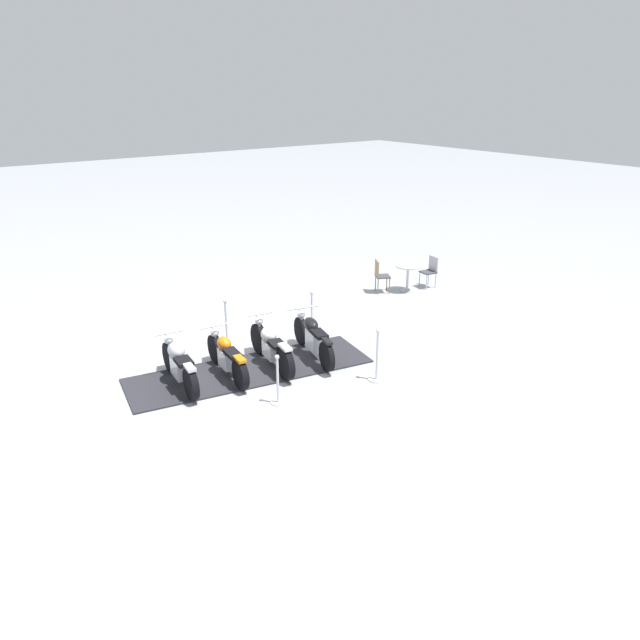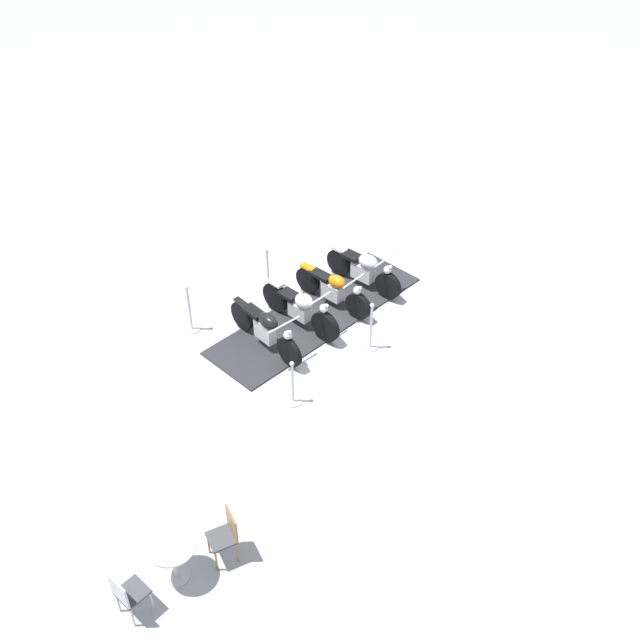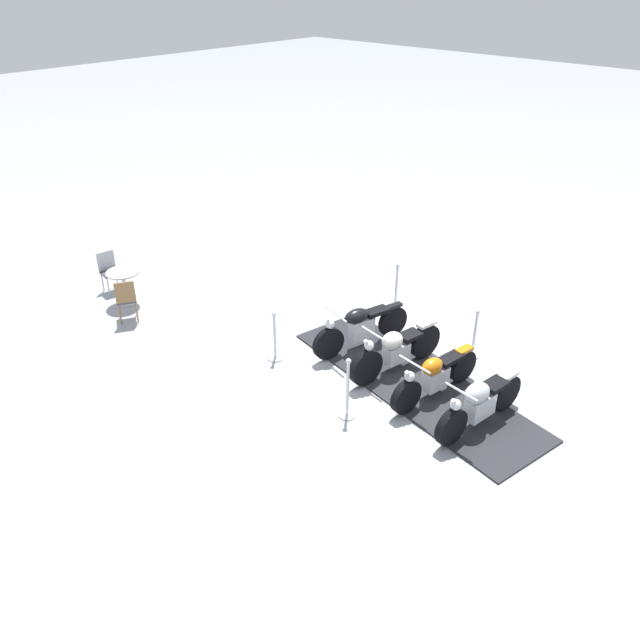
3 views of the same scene
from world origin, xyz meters
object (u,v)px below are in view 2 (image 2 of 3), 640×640
motorcycle_cream (301,308)px  stanchion_right_front (293,390)px  motorcycle_chrome (364,269)px  stanchion_left_front (190,316)px  stanchion_right_mid (371,333)px  cafe_table (173,554)px  motorcycle_copper (333,289)px  stanchion_left_mid (268,273)px  cafe_chair_near_table (226,533)px  cafe_chair_across_table (127,593)px  motorcycle_black (266,329)px

motorcycle_cream → stanchion_right_front: (1.18, -1.96, -0.18)m
motorcycle_chrome → stanchion_left_front: bearing=-116.3°
stanchion_right_mid → cafe_table: (0.30, -6.19, 0.19)m
motorcycle_copper → stanchion_left_mid: size_ratio=2.03×
motorcycle_cream → stanchion_left_front: 2.33m
cafe_chair_near_table → cafe_chair_across_table: cafe_chair_near_table is taller
motorcycle_cream → motorcycle_black: bearing=-90.3°
cafe_chair_near_table → cafe_chair_across_table: 1.62m
motorcycle_chrome → stanchion_right_front: size_ratio=2.04×
stanchion_right_front → cafe_table: stanchion_right_front is taller
cafe_chair_near_table → motorcycle_black: bearing=-120.3°
stanchion_left_mid → stanchion_right_mid: bearing=-10.7°
motorcycle_black → stanchion_left_front: bearing=-152.0°
stanchion_left_front → cafe_chair_near_table: bearing=-42.9°
stanchion_left_mid → cafe_chair_near_table: (3.76, -6.04, 0.20)m
motorcycle_black → stanchion_left_front: (-1.69, -0.40, -0.16)m
stanchion_right_front → cafe_chair_across_table: size_ratio=1.08×
motorcycle_chrome → motorcycle_copper: bearing=-93.9°
stanchion_left_front → cafe_chair_near_table: size_ratio=1.18×
motorcycle_cream → cafe_chair_across_table: 7.02m
stanchion_left_mid → stanchion_right_front: 3.80m
cafe_chair_across_table → stanchion_right_mid: bearing=9.9°
motorcycle_copper → cafe_table: (1.72, -6.96, 0.13)m
motorcycle_cream → stanchion_right_front: motorcycle_cream is taller
motorcycle_copper → cafe_table: 7.17m
stanchion_left_mid → stanchion_right_mid: 3.10m
motorcycle_chrome → cafe_table: (1.52, -7.94, 0.10)m
cafe_chair_across_table → motorcycle_copper: bearing=20.0°
stanchion_right_mid → stanchion_right_front: 2.21m
motorcycle_black → motorcycle_chrome: bearing=93.9°
stanchion_right_mid → cafe_chair_across_table: size_ratio=1.22×
motorcycle_chrome → cafe_table: size_ratio=2.63×
stanchion_right_mid → stanchion_right_front: bearing=-100.7°
stanchion_right_front → motorcycle_cream: bearing=121.1°
motorcycle_black → motorcycle_chrome: motorcycle_black is taller
motorcycle_copper → stanchion_right_mid: (1.41, -0.77, -0.06)m
motorcycle_chrome → stanchion_right_mid: (1.22, -1.75, -0.09)m
motorcycle_black → cafe_table: size_ratio=2.76×
cafe_chair_across_table → motorcycle_cream: bearing=23.0°
motorcycle_copper → cafe_table: bearing=-68.5°
motorcycle_copper → cafe_chair_across_table: size_ratio=2.22×
stanchion_left_front → stanchion_right_mid: bearing=24.8°
motorcycle_copper → motorcycle_chrome: 1.00m
stanchion_left_front → stanchion_left_mid: bearing=79.3°
motorcycle_cream → cafe_chair_across_table: motorcycle_cream is taller
motorcycle_black → stanchion_left_front: stanchion_left_front is taller
stanchion_left_mid → cafe_chair_near_table: bearing=-58.1°
motorcycle_copper → cafe_table: size_ratio=2.65×
cafe_chair_across_table → stanchion_left_front: bearing=42.3°
stanchion_right_mid → motorcycle_chrome: bearing=124.7°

